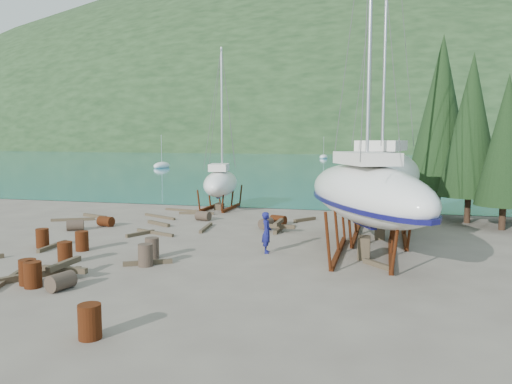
% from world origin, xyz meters
% --- Properties ---
extents(ground, '(600.00, 600.00, 0.00)m').
position_xyz_m(ground, '(0.00, 0.00, 0.00)').
color(ground, '#60554C').
rests_on(ground, ground).
extents(bay_water, '(700.00, 700.00, 0.00)m').
position_xyz_m(bay_water, '(0.00, 315.00, 0.01)').
color(bay_water, '#196C7D').
rests_on(bay_water, ground).
extents(far_hill, '(800.00, 360.00, 110.00)m').
position_xyz_m(far_hill, '(0.00, 320.00, 0.00)').
color(far_hill, black).
rests_on(far_hill, ground).
extents(far_house_left, '(6.60, 5.60, 5.60)m').
position_xyz_m(far_house_left, '(-60.00, 190.00, 2.92)').
color(far_house_left, beige).
rests_on(far_house_left, ground).
extents(far_house_center, '(6.60, 5.60, 5.60)m').
position_xyz_m(far_house_center, '(-20.00, 190.00, 2.92)').
color(far_house_center, beige).
rests_on(far_house_center, ground).
extents(far_house_right, '(6.60, 5.60, 5.60)m').
position_xyz_m(far_house_right, '(30.00, 190.00, 2.92)').
color(far_house_right, beige).
rests_on(far_house_right, ground).
extents(cypress_near_right, '(3.60, 3.60, 10.00)m').
position_xyz_m(cypress_near_right, '(12.50, 12.00, 5.79)').
color(cypress_near_right, black).
rests_on(cypress_near_right, ground).
extents(cypress_mid_right, '(3.06, 3.06, 8.50)m').
position_xyz_m(cypress_mid_right, '(14.00, 10.00, 4.92)').
color(cypress_mid_right, black).
rests_on(cypress_mid_right, ground).
extents(cypress_back_left, '(4.14, 4.14, 11.50)m').
position_xyz_m(cypress_back_left, '(11.00, 14.00, 6.66)').
color(cypress_back_left, black).
rests_on(cypress_back_left, ground).
extents(moored_boat_left, '(2.00, 5.00, 6.05)m').
position_xyz_m(moored_boat_left, '(-30.00, 60.00, 0.39)').
color(moored_boat_left, white).
rests_on(moored_boat_left, ground).
extents(moored_boat_mid, '(2.00, 5.00, 6.05)m').
position_xyz_m(moored_boat_mid, '(10.00, 80.00, 0.39)').
color(moored_boat_mid, white).
rests_on(moored_boat_mid, ground).
extents(moored_boat_far, '(2.00, 5.00, 6.05)m').
position_xyz_m(moored_boat_far, '(-8.00, 110.00, 0.39)').
color(moored_boat_far, white).
rests_on(moored_boat_far, ground).
extents(large_sailboat_near, '(7.35, 11.07, 16.94)m').
position_xyz_m(large_sailboat_near, '(6.92, 1.78, 2.73)').
color(large_sailboat_near, white).
rests_on(large_sailboat_near, ground).
extents(large_sailboat_far, '(5.60, 12.27, 18.71)m').
position_xyz_m(large_sailboat_far, '(7.52, 6.33, 3.05)').
color(large_sailboat_far, white).
rests_on(large_sailboat_far, ground).
extents(small_sailboat_shore, '(3.59, 7.43, 11.40)m').
position_xyz_m(small_sailboat_shore, '(-3.66, 13.96, 1.88)').
color(small_sailboat_shore, white).
rests_on(small_sailboat_shore, ground).
extents(worker, '(0.58, 0.75, 1.81)m').
position_xyz_m(worker, '(2.74, 1.29, 0.91)').
color(worker, '#141657').
rests_on(worker, ground).
extents(drum_1, '(0.77, 0.99, 0.58)m').
position_xyz_m(drum_1, '(-2.58, -5.72, 0.29)').
color(drum_1, '#2D2823').
rests_on(drum_1, ground).
extents(drum_2, '(0.98, 0.75, 0.58)m').
position_xyz_m(drum_2, '(-7.72, 5.46, 0.29)').
color(drum_2, '#57250F').
rests_on(drum_2, ground).
extents(drum_3, '(0.58, 0.58, 0.88)m').
position_xyz_m(drum_3, '(-3.67, -5.71, 0.44)').
color(drum_3, '#57250F').
rests_on(drum_3, ground).
extents(drum_4, '(1.02, 0.84, 0.58)m').
position_xyz_m(drum_4, '(1.75, 8.39, 0.29)').
color(drum_4, '#57250F').
rests_on(drum_4, ground).
extents(drum_5, '(0.58, 0.58, 0.88)m').
position_xyz_m(drum_5, '(-1.66, -0.93, 0.44)').
color(drum_5, '#2D2823').
rests_on(drum_5, ground).
extents(drum_7, '(0.58, 0.58, 0.88)m').
position_xyz_m(drum_7, '(0.67, -9.06, 0.44)').
color(drum_7, '#57250F').
rests_on(drum_7, ground).
extents(drum_8, '(0.58, 0.58, 0.88)m').
position_xyz_m(drum_8, '(-7.50, -0.27, 0.44)').
color(drum_8, '#57250F').
rests_on(drum_8, ground).
extents(drum_9, '(0.99, 0.76, 0.58)m').
position_xyz_m(drum_9, '(-3.06, 8.82, 0.29)').
color(drum_9, '#2D2823').
rests_on(drum_9, ground).
extents(drum_10, '(0.58, 0.58, 0.88)m').
position_xyz_m(drum_10, '(-4.07, -5.47, 0.44)').
color(drum_10, '#57250F').
rests_on(drum_10, ground).
extents(drum_11, '(0.81, 1.01, 0.58)m').
position_xyz_m(drum_11, '(1.30, 7.20, 0.29)').
color(drum_11, '#2D2823').
rests_on(drum_11, ground).
extents(drum_13, '(0.58, 0.58, 0.88)m').
position_xyz_m(drum_13, '(-4.66, -2.59, 0.44)').
color(drum_13, '#57250F').
rests_on(drum_13, ground).
extents(drum_14, '(0.58, 0.58, 0.88)m').
position_xyz_m(drum_14, '(-5.36, -0.39, 0.44)').
color(drum_14, '#57250F').
rests_on(drum_14, ground).
extents(drum_15, '(1.05, 0.94, 0.58)m').
position_xyz_m(drum_15, '(-8.66, 3.92, 0.29)').
color(drum_15, '#2D2823').
rests_on(drum_15, ground).
extents(drum_17, '(0.58, 0.58, 0.88)m').
position_xyz_m(drum_17, '(-1.33, -2.16, 0.44)').
color(drum_17, '#2D2823').
rests_on(drum_17, ground).
extents(timber_0, '(2.78, 0.65, 0.14)m').
position_xyz_m(timber_0, '(-5.88, 12.26, 0.07)').
color(timber_0, brown).
rests_on(timber_0, ground).
extents(timber_1, '(1.21, 1.29, 0.19)m').
position_xyz_m(timber_1, '(7.52, -0.01, 0.10)').
color(timber_1, brown).
rests_on(timber_1, ground).
extents(timber_2, '(2.07, 0.89, 0.19)m').
position_xyz_m(timber_2, '(-10.22, 8.24, 0.09)').
color(timber_2, brown).
rests_on(timber_2, ground).
extents(timber_3, '(1.19, 3.07, 0.15)m').
position_xyz_m(timber_3, '(-5.04, -5.26, 0.07)').
color(timber_3, brown).
rests_on(timber_3, ground).
extents(timber_4, '(0.86, 1.71, 0.17)m').
position_xyz_m(timber_4, '(-4.56, 3.57, 0.09)').
color(timber_4, brown).
rests_on(timber_4, ground).
extents(timber_6, '(1.17, 1.55, 0.19)m').
position_xyz_m(timber_6, '(3.02, 10.17, 0.10)').
color(timber_6, brown).
rests_on(timber_6, ground).
extents(timber_7, '(1.76, 1.13, 0.17)m').
position_xyz_m(timber_7, '(-1.35, -1.94, 0.09)').
color(timber_7, brown).
rests_on(timber_7, ground).
extents(timber_8, '(1.84, 1.18, 0.19)m').
position_xyz_m(timber_8, '(-4.99, 6.61, 0.09)').
color(timber_8, brown).
rests_on(timber_8, ground).
extents(timber_9, '(2.36, 0.46, 0.15)m').
position_xyz_m(timber_9, '(-4.40, 11.12, 0.08)').
color(timber_9, brown).
rests_on(timber_9, ground).
extents(timber_10, '(0.50, 2.64, 0.16)m').
position_xyz_m(timber_10, '(-1.86, 6.07, 0.08)').
color(timber_10, brown).
rests_on(timber_10, ground).
extents(timber_11, '(2.59, 1.21, 0.15)m').
position_xyz_m(timber_11, '(-3.97, 4.04, 0.08)').
color(timber_11, brown).
rests_on(timber_11, ground).
extents(timber_12, '(0.30, 2.17, 0.17)m').
position_xyz_m(timber_12, '(-7.00, -0.27, 0.08)').
color(timber_12, brown).
rests_on(timber_12, ground).
extents(timber_15, '(2.71, 1.50, 0.15)m').
position_xyz_m(timber_15, '(-6.14, 9.16, 0.07)').
color(timber_15, brown).
rests_on(timber_15, ground).
extents(timber_16, '(1.52, 2.36, 0.23)m').
position_xyz_m(timber_16, '(-4.42, -4.74, 0.11)').
color(timber_16, brown).
rests_on(timber_16, ground).
extents(timber_17, '(2.37, 1.29, 0.16)m').
position_xyz_m(timber_17, '(-10.75, 6.70, 0.08)').
color(timber_17, brown).
rests_on(timber_17, ground).
extents(timber_pile_fore, '(1.80, 1.80, 0.60)m').
position_xyz_m(timber_pile_fore, '(-3.40, -4.39, 0.30)').
color(timber_pile_fore, brown).
rests_on(timber_pile_fore, ground).
extents(timber_pile_aft, '(1.80, 1.80, 0.60)m').
position_xyz_m(timber_pile_aft, '(2.20, 6.33, 0.30)').
color(timber_pile_aft, brown).
rests_on(timber_pile_aft, ground).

